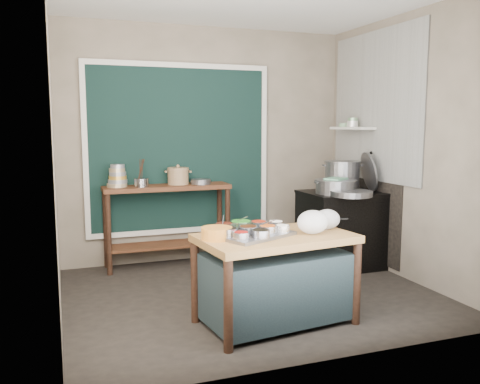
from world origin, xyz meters
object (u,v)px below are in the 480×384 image
object	(u,v)px
back_counter	(168,226)
yellow_basin	(217,233)
stock_pot	(342,175)
ceramic_crock	(178,177)
condiment_tray	(253,234)
utensil_cup	(141,183)
prep_table	(275,279)
steamer	(336,187)
saucepan	(321,221)
stove_block	(343,231)

from	to	relation	value
back_counter	yellow_basin	world-z (taller)	back_counter
stock_pot	ceramic_crock	bearing A→B (deg)	162.06
condiment_tray	utensil_cup	bearing A→B (deg)	106.62
condiment_tray	yellow_basin	bearing A→B (deg)	-178.82
prep_table	stock_pot	size ratio (longest dim) A/B	2.88
back_counter	ceramic_crock	bearing A→B (deg)	15.58
steamer	back_counter	bearing A→B (deg)	154.52
saucepan	ceramic_crock	size ratio (longest dim) A/B	0.85
condiment_tray	stove_block	bearing A→B (deg)	38.31
utensil_cup	stove_block	bearing A→B (deg)	-16.95
yellow_basin	utensil_cup	size ratio (longest dim) A/B	1.52
stock_pot	condiment_tray	bearing A→B (deg)	-139.40
yellow_basin	saucepan	bearing A→B (deg)	6.70
prep_table	yellow_basin	bearing A→B (deg)	171.21
yellow_basin	ceramic_crock	distance (m)	2.08
ceramic_crock	stock_pot	size ratio (longest dim) A/B	0.60
yellow_basin	stock_pot	xyz separation A→B (m)	(2.00, 1.46, 0.25)
back_counter	saucepan	size ratio (longest dim) A/B	6.47
prep_table	back_counter	bearing A→B (deg)	96.17
stock_pot	yellow_basin	bearing A→B (deg)	-143.89
condiment_tray	stock_pot	size ratio (longest dim) A/B	1.39
back_counter	condiment_tray	distance (m)	2.05
stove_block	ceramic_crock	bearing A→B (deg)	156.34
condiment_tray	steamer	bearing A→B (deg)	39.10
ceramic_crock	prep_table	bearing A→B (deg)	-80.85
prep_table	yellow_basin	size ratio (longest dim) A/B	5.07
condiment_tray	utensil_cup	size ratio (longest dim) A/B	3.72
saucepan	ceramic_crock	distance (m)	2.12
stove_block	steamer	distance (m)	0.57
prep_table	back_counter	size ratio (longest dim) A/B	0.86
stove_block	stock_pot	world-z (taller)	stock_pot
utensil_cup	prep_table	bearing A→B (deg)	-68.50
steamer	stove_block	bearing A→B (deg)	30.52
prep_table	ceramic_crock	bearing A→B (deg)	92.11
stove_block	yellow_basin	world-z (taller)	stove_block
yellow_basin	steamer	size ratio (longest dim) A/B	0.51
saucepan	stock_pot	size ratio (longest dim) A/B	0.52
utensil_cup	steamer	bearing A→B (deg)	-20.66
stock_pot	steamer	size ratio (longest dim) A/B	0.90
yellow_basin	steamer	world-z (taller)	steamer
back_counter	yellow_basin	xyz separation A→B (m)	(-0.02, -2.01, 0.32)
stove_block	prep_table	bearing A→B (deg)	-137.60
back_counter	steamer	bearing A→B (deg)	-25.48
saucepan	stock_pot	bearing A→B (deg)	65.01
condiment_tray	saucepan	world-z (taller)	saucepan
stove_block	ceramic_crock	xyz separation A→B (m)	(-1.76, 0.77, 0.61)
utensil_cup	steamer	size ratio (longest dim) A/B	0.34
utensil_cup	ceramic_crock	bearing A→B (deg)	12.68
ceramic_crock	yellow_basin	bearing A→B (deg)	-94.62
steamer	ceramic_crock	bearing A→B (deg)	151.44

